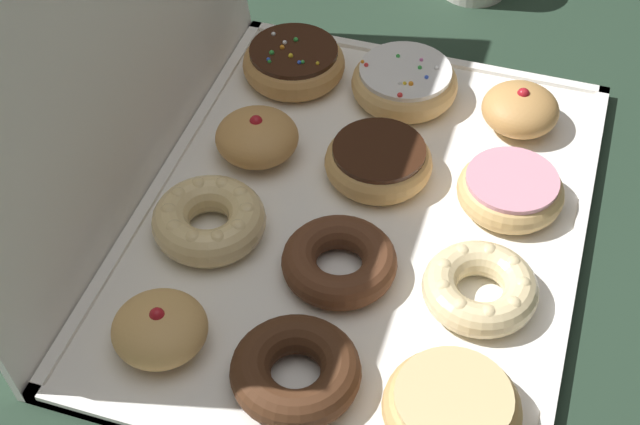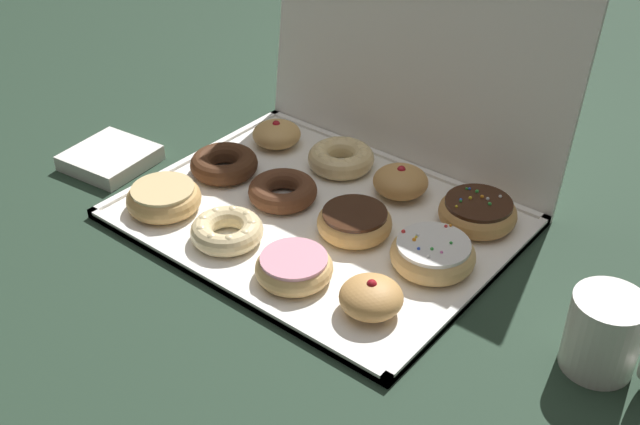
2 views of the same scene
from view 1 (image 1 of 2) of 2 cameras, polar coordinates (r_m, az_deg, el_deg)
The scene contains 14 objects.
ground_plane at distance 0.97m, azimuth 2.32°, elevation -0.92°, with size 3.00×3.00×0.00m, color #233828.
donut_box at distance 0.97m, azimuth 2.33°, elevation -0.71°, with size 0.57×0.43×0.01m.
glazed_ring_donut_0 at distance 0.82m, azimuth 7.78°, elevation -11.32°, with size 0.12×0.12×0.04m.
cruller_donut_1 at distance 0.90m, azimuth 9.42°, elevation -4.39°, with size 0.11×0.11×0.03m.
pink_frosted_donut_2 at distance 0.99m, azimuth 11.16°, elevation 1.31°, with size 0.11×0.11×0.04m.
jelly_filled_donut_3 at distance 1.08m, azimuth 11.72°, elevation 5.98°, with size 0.08×0.08×0.05m.
chocolate_cake_ring_donut_4 at distance 0.83m, azimuth -1.47°, elevation -9.32°, with size 0.11×0.11×0.04m.
chocolate_cake_ring_donut_5 at distance 0.91m, azimuth 1.33°, elevation -2.96°, with size 0.11×0.11×0.03m.
chocolate_frosted_donut_6 at distance 1.00m, azimuth 3.37°, elevation 3.07°, with size 0.11×0.11×0.04m.
sprinkle_donut_7 at distance 1.10m, azimuth 5.01°, elevation 7.65°, with size 0.12×0.12×0.04m.
jelly_filled_donut_8 at distance 0.86m, azimuth -9.42°, elevation -6.77°, with size 0.09×0.09×0.05m.
cruller_donut_9 at distance 0.95m, azimuth -6.57°, elevation -0.40°, with size 0.11×0.11×0.04m.
jelly_filled_donut_10 at distance 1.02m, azimuth -3.73°, elevation 4.46°, with size 0.09×0.09×0.05m.
sprinkle_donut_11 at distance 1.12m, azimuth -1.56°, elevation 8.84°, with size 0.12×0.12×0.04m.
Camera 1 is at (-0.64, -0.16, 0.71)m, focal length 54.32 mm.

